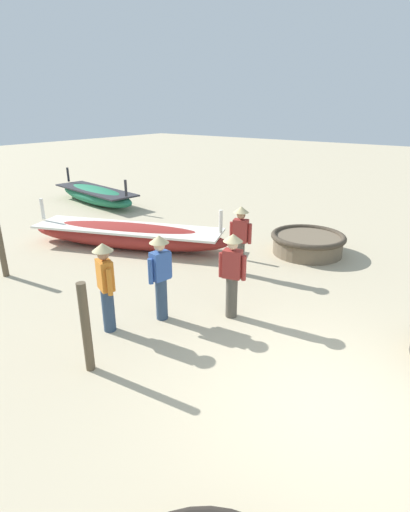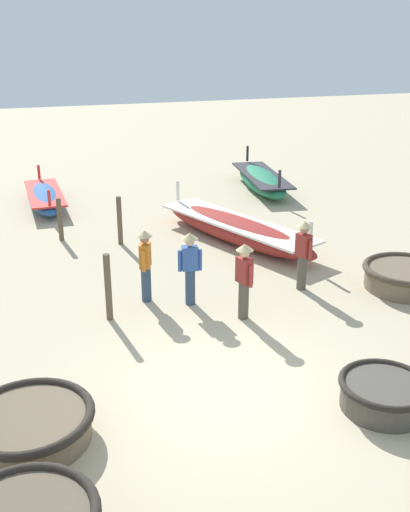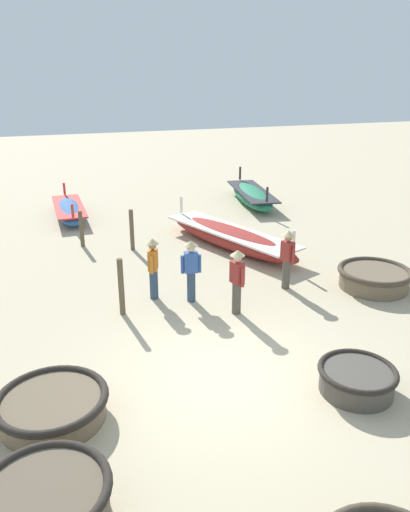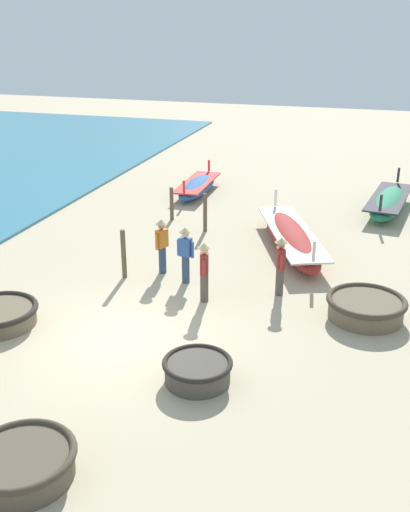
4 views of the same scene
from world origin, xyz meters
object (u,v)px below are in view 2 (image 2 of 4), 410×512
at_px(coracle_center, 29,424).
at_px(fisherman_with_hat, 190,264).
at_px(long_boat_blue_hull, 262,180).
at_px(coracle_tilted, 406,276).
at_px(fisherman_by_coracle, 303,251).
at_px(coracle_nearest, 384,393).
at_px(fisherman_hauling, 145,261).
at_px(fisherman_standing_left, 244,276).
at_px(mooring_post_shoreline, 120,221).
at_px(long_boat_ochre_hull, 45,198).
at_px(mooring_post_inland, 60,219).
at_px(mooring_post_mid_beach, 108,287).
at_px(long_boat_green_hull, 236,229).

height_order(coracle_center, fisherman_with_hat, fisherman_with_hat).
distance_m(long_boat_blue_hull, fisherman_with_hat, 10.27).
distance_m(coracle_tilted, fisherman_by_coracle, 2.53).
height_order(coracle_nearest, fisherman_hauling, fisherman_hauling).
relative_size(coracle_tilted, fisherman_standing_left, 1.20).
height_order(fisherman_by_coracle, fisherman_with_hat, same).
bearing_deg(fisherman_hauling, long_boat_blue_hull, 52.47).
bearing_deg(coracle_nearest, fisherman_by_coracle, 79.30).
bearing_deg(mooring_post_shoreline, coracle_tilted, -41.51).
xyz_separation_m(fisherman_by_coracle, fisherman_hauling, (-3.60, 0.50, 0.00)).
height_order(long_boat_ochre_hull, fisherman_standing_left, fisherman_standing_left).
xyz_separation_m(coracle_tilted, mooring_post_inland, (-7.35, 5.98, 0.32)).
bearing_deg(long_boat_blue_hull, fisherman_standing_left, -115.24).
bearing_deg(coracle_center, mooring_post_inland, 81.61).
xyz_separation_m(coracle_tilted, long_boat_ochre_hull, (-7.53, 9.71, -0.00)).
distance_m(coracle_center, fisherman_hauling, 5.07).
height_order(coracle_center, fisherman_by_coracle, fisherman_by_coracle).
relative_size(mooring_post_shoreline, mooring_post_inland, 1.11).
height_order(fisherman_standing_left, mooring_post_mid_beach, fisherman_standing_left).
distance_m(coracle_nearest, fisherman_hauling, 5.87).
relative_size(coracle_center, mooring_post_shoreline, 1.41).
relative_size(coracle_nearest, fisherman_by_coracle, 0.89).
relative_size(coracle_nearest, long_boat_ochre_hull, 0.36).
bearing_deg(coracle_tilted, coracle_center, -161.00).
height_order(long_boat_ochre_hull, fisherman_by_coracle, fisherman_by_coracle).
xyz_separation_m(fisherman_with_hat, mooring_post_inland, (-2.30, 5.23, -0.33)).
height_order(coracle_nearest, mooring_post_inland, mooring_post_inland).
bearing_deg(fisherman_hauling, fisherman_by_coracle, -7.89).
height_order(fisherman_hauling, mooring_post_mid_beach, fisherman_hauling).
distance_m(coracle_center, fisherman_by_coracle, 7.37).
relative_size(long_boat_blue_hull, fisherman_hauling, 2.94).
height_order(long_boat_blue_hull, fisherman_hauling, fisherman_hauling).
height_order(coracle_center, mooring_post_mid_beach, mooring_post_mid_beach).
relative_size(coracle_nearest, long_boat_green_hull, 0.25).
distance_m(long_boat_green_hull, mooring_post_inland, 5.04).
bearing_deg(fisherman_with_hat, mooring_post_mid_beach, -174.40).
relative_size(fisherman_with_hat, mooring_post_mid_beach, 1.14).
distance_m(coracle_center, mooring_post_mid_beach, 4.01).
bearing_deg(mooring_post_inland, coracle_nearest, -67.38).
height_order(long_boat_green_hull, mooring_post_inland, long_boat_green_hull).
xyz_separation_m(coracle_tilted, mooring_post_mid_beach, (-6.87, 0.57, 0.42)).
relative_size(long_boat_blue_hull, mooring_post_shoreline, 3.55).
distance_m(coracle_tilted, mooring_post_shoreline, 7.74).
xyz_separation_m(long_boat_ochre_hull, fisherman_standing_left, (3.34, -9.96, 0.65)).
bearing_deg(fisherman_standing_left, coracle_center, -148.69).
bearing_deg(fisherman_hauling, coracle_nearest, -62.25).
distance_m(long_boat_ochre_hull, long_boat_green_hull, 7.30).
relative_size(fisherman_hauling, mooring_post_mid_beach, 1.14).
relative_size(long_boat_green_hull, mooring_post_shoreline, 4.27).
relative_size(coracle_center, long_boat_green_hull, 0.33).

